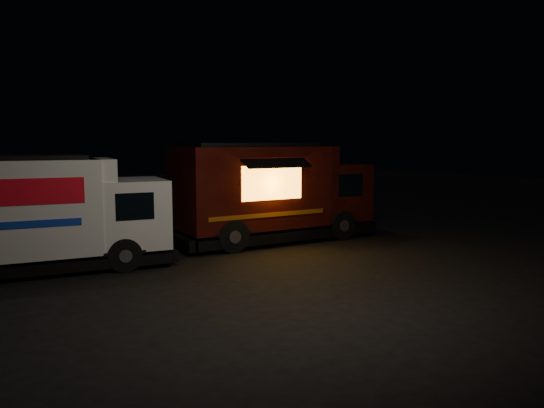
% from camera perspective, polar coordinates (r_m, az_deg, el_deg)
% --- Properties ---
extents(ground, '(80.00, 80.00, 0.00)m').
position_cam_1_polar(ground, '(14.09, -1.38, -7.12)').
color(ground, black).
rests_on(ground, ground).
extents(white_truck, '(6.97, 3.38, 3.03)m').
position_cam_1_polar(white_truck, '(15.01, -23.48, -0.94)').
color(white_truck, silver).
rests_on(white_truck, ground).
extents(red_truck, '(7.31, 3.08, 3.33)m').
position_cam_1_polar(red_truck, '(18.08, 0.17, 1.33)').
color(red_truck, '#330F09').
rests_on(red_truck, ground).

